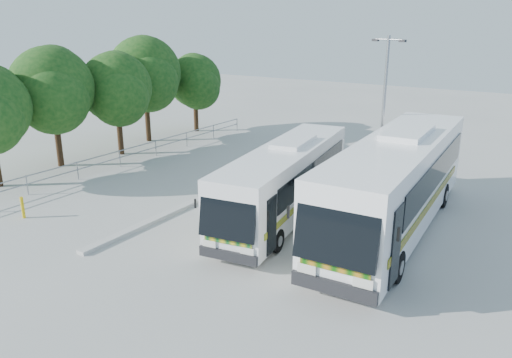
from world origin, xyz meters
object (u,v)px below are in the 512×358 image
Objects in this scene: lamppost at (384,107)px; bollard at (23,208)px; tree_far_c at (117,88)px; tree_far_e at (195,81)px; tree_far_b at (53,89)px; tree_far_d at (145,73)px; coach_main at (285,179)px; coach_adjacent at (396,182)px.

bollard is at bearing -116.43° from lamppost.
tree_far_c is 1.10× the size of tree_far_e.
tree_far_d reaches higher than tree_far_b.
tree_far_e is at bearing 132.52° from coach_main.
lamppost reaches higher than tree_far_e.
tree_far_e is at bearing 177.21° from lamppost.
tree_far_c is at bearing 77.09° from tree_far_b.
bollard is at bearing -154.41° from coach_main.
coach_main is 11.49m from bollard.
lamppost reaches higher than coach_adjacent.
tree_far_c is at bearing 115.34° from bollard.
tree_far_e reaches higher than coach_main.
lamppost reaches higher than tree_far_d.
tree_far_b is 0.51× the size of coach_adjacent.
tree_far_c reaches higher than bollard.
lamppost reaches higher than coach_main.
coach_adjacent is at bearing 4.09° from tree_far_b.
tree_far_e is at bearing 81.37° from tree_far_d.
coach_main is 6.92m from lamppost.
bollard is (5.26, -18.24, -3.40)m from tree_far_e.
tree_far_c is 0.88× the size of tree_far_d.
tree_far_e is 6.12× the size of bollard.
coach_main is 11.66× the size of bollard.
bollard is at bearing -73.91° from tree_far_e.
coach_adjacent is at bearing -29.15° from tree_far_e.
tree_far_b is 15.36m from coach_main.
coach_adjacent is 15.91m from bollard.
tree_far_e is at bearing 88.17° from tree_far_b.
tree_far_d reaches higher than coach_adjacent.
tree_far_e reaches higher than coach_adjacent.
lamppost is (2.03, 6.12, 2.50)m from coach_main.
tree_far_d is 17.46m from lamppost.
lamppost is (16.22, 2.52, -0.08)m from tree_far_c.
coach_main is (14.70, -11.80, -2.20)m from tree_far_e.
bollard is at bearing -154.70° from coach_adjacent.
tree_far_c is 16.42m from lamppost.
tree_far_c is at bearing 169.24° from coach_adjacent.
tree_far_c is at bearing -72.17° from tree_far_d.
coach_adjacent is at bearing -17.33° from tree_far_d.
tree_far_d is 0.53× the size of coach_adjacent.
coach_main is 4.64m from coach_adjacent.
tree_far_e reaches higher than bollard.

